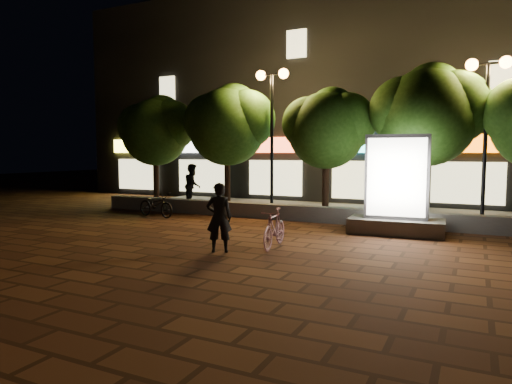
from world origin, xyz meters
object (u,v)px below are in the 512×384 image
Objects in this scene: street_lamp_right at (487,97)px; scooter_pink at (274,228)px; pedestrian at (193,185)px; tree_mid at (328,125)px; tree_left at (229,122)px; ad_kiosk at (397,194)px; tree_right at (429,111)px; tree_far_left at (157,128)px; street_lamp_left at (272,104)px; rider at (219,217)px; scooter_parked at (156,205)px.

scooter_pink is (-4.46, -5.53, -3.43)m from street_lamp_right.
scooter_pink is 8.35m from pedestrian.
tree_mid is 2.90× the size of scooter_pink.
tree_left is at bearing 178.32° from street_lamp_right.
scooter_pink is (-2.29, -3.22, -0.64)m from ad_kiosk.
tree_left is 0.97× the size of tree_right.
scooter_pink is (0.49, -5.79, -2.75)m from tree_mid.
scooter_pink is at bearing -35.97° from tree_far_left.
street_lamp_right is 3.20× the size of scooter_pink.
tree_far_left is at bearing 138.28° from scooter_pink.
street_lamp_left reaches higher than rider.
tree_far_left is 10.81m from tree_right.
tree_right reaches higher than tree_far_left.
street_lamp_right is at bearing 45.35° from scooter_pink.
street_lamp_left reaches higher than scooter_parked.
tree_far_left reaches higher than pedestrian.
tree_right is at bearing 0.00° from tree_far_left.
scooter_parked is at bearing -114.70° from tree_left.
tree_right is 1.70m from street_lamp_right.
tree_left reaches higher than pedestrian.
tree_right is 3.26× the size of scooter_pink.
tree_left is 3.08× the size of rider.
scooter_pink is 0.90× the size of pedestrian.
pedestrian is at bearing -179.11° from tree_right.
tree_right reaches higher than pedestrian.
pedestrian is (-5.63, -0.14, -2.27)m from tree_mid.
scooter_parked is at bearing 160.00° from pedestrian.
tree_mid is (7.50, -0.00, -0.08)m from tree_far_left.
scooter_parked is 0.96× the size of pedestrian.
tree_far_left is at bearing 178.79° from street_lamp_right.
tree_right is at bearing 0.00° from tree_left.
street_lamp_left is (-5.36, -0.26, 0.46)m from tree_right.
scooter_parked is (-5.33, -2.89, -2.78)m from tree_mid.
street_lamp_right reaches higher than pedestrian.
rider is (-3.23, -4.20, -0.32)m from ad_kiosk.
ad_kiosk reaches higher than scooter_parked.
street_lamp_left is 3.33× the size of scooter_pink.
pedestrian is at bearing 179.32° from street_lamp_right.
street_lamp_left is at bearing -118.35° from pedestrian.
tree_left is 2.93× the size of scooter_parked.
street_lamp_right is 4.22m from ad_kiosk.
ad_kiosk reaches higher than pedestrian.
pedestrian is at bearing 131.50° from scooter_pink.
scooter_parked is at bearing -141.24° from street_lamp_left.
ad_kiosk is at bearing -25.56° from street_lamp_left.
tree_mid is (4.00, -0.00, -0.23)m from tree_left.
tree_far_left is at bearing 59.41° from pedestrian.
tree_right is 7.15m from scooter_pink.
tree_right is 3.19× the size of rider.
tree_far_left is 2.78× the size of scooter_parked.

